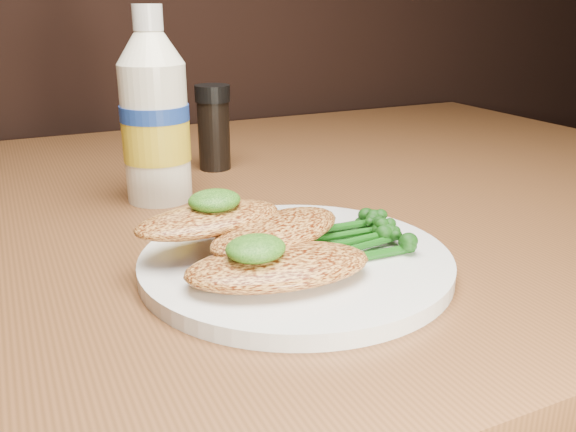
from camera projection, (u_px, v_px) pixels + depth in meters
name	position (u px, v px, depth m)	size (l,w,h in m)	color
plate	(296.00, 262.00, 0.47)	(0.24, 0.24, 0.01)	white
chicken_front	(279.00, 266.00, 0.42)	(0.13, 0.07, 0.02)	gold
chicken_mid	(277.00, 231.00, 0.46)	(0.12, 0.06, 0.02)	gold
chicken_back	(209.00, 219.00, 0.46)	(0.12, 0.06, 0.02)	gold
pesto_front	(256.00, 248.00, 0.41)	(0.04, 0.04, 0.02)	black
pesto_back	(214.00, 200.00, 0.46)	(0.04, 0.04, 0.02)	black
broccolini_bundle	(343.00, 236.00, 0.48)	(0.12, 0.09, 0.02)	#144D10
mayo_bottle	(154.00, 106.00, 0.60)	(0.07, 0.07, 0.19)	white
pepper_grinder	(214.00, 128.00, 0.73)	(0.04, 0.04, 0.10)	black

